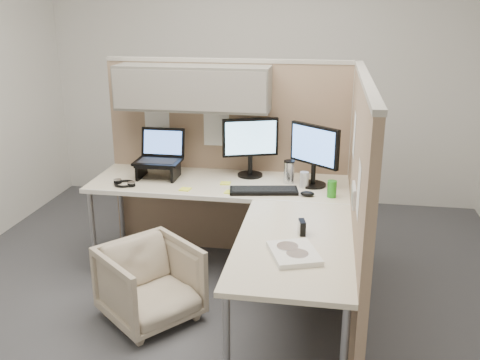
% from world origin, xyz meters
% --- Properties ---
extents(ground, '(4.50, 4.50, 0.00)m').
position_xyz_m(ground, '(0.00, 0.00, 0.00)').
color(ground, '#3C3D42').
rests_on(ground, ground).
extents(partition_back, '(2.00, 0.36, 1.63)m').
position_xyz_m(partition_back, '(-0.22, 0.83, 1.10)').
color(partition_back, '#9A7D65').
rests_on(partition_back, ground).
extents(partition_right, '(0.07, 2.03, 1.63)m').
position_xyz_m(partition_right, '(0.90, -0.07, 0.82)').
color(partition_right, '#9A7D65').
rests_on(partition_right, ground).
extents(desk, '(2.00, 1.98, 0.73)m').
position_xyz_m(desk, '(0.12, 0.13, 0.69)').
color(desk, beige).
rests_on(desk, ground).
extents(office_chair, '(0.77, 0.77, 0.58)m').
position_xyz_m(office_chair, '(-0.42, -0.27, 0.29)').
color(office_chair, beige).
rests_on(office_chair, ground).
extents(monitor_left, '(0.43, 0.20, 0.47)m').
position_xyz_m(monitor_left, '(0.10, 0.73, 1.00)').
color(monitor_left, black).
rests_on(monitor_left, desk).
extents(monitor_right, '(0.37, 0.30, 0.47)m').
position_xyz_m(monitor_right, '(0.60, 0.57, 1.00)').
color(monitor_right, black).
rests_on(monitor_right, desk).
extents(laptop_station, '(0.35, 0.30, 0.37)m').
position_xyz_m(laptop_station, '(-0.60, 0.59, 0.87)').
color(laptop_station, black).
rests_on(laptop_station, desk).
extents(keyboard, '(0.52, 0.25, 0.02)m').
position_xyz_m(keyboard, '(0.26, 0.36, 0.74)').
color(keyboard, black).
rests_on(keyboard, desk).
extents(mouse, '(0.11, 0.07, 0.04)m').
position_xyz_m(mouse, '(0.57, 0.33, 0.75)').
color(mouse, black).
rests_on(mouse, desk).
extents(travel_mug, '(0.08, 0.08, 0.18)m').
position_xyz_m(travel_mug, '(0.42, 0.60, 0.82)').
color(travel_mug, silver).
rests_on(travel_mug, desk).
extents(soda_can_green, '(0.07, 0.07, 0.12)m').
position_xyz_m(soda_can_green, '(0.75, 0.34, 0.79)').
color(soda_can_green, '#268C1E').
rests_on(soda_can_green, desk).
extents(soda_can_silver, '(0.07, 0.07, 0.12)m').
position_xyz_m(soda_can_silver, '(0.54, 0.52, 0.79)').
color(soda_can_silver, silver).
rests_on(soda_can_silver, desk).
extents(sticky_note_a, '(0.08, 0.08, 0.01)m').
position_xyz_m(sticky_note_a, '(-0.32, 0.32, 0.73)').
color(sticky_note_a, '#F6FF43').
rests_on(sticky_note_a, desk).
extents(sticky_note_b, '(0.09, 0.09, 0.01)m').
position_xyz_m(sticky_note_b, '(0.02, 0.31, 0.73)').
color(sticky_note_b, '#F6FF43').
rests_on(sticky_note_b, desk).
extents(sticky_note_d, '(0.08, 0.08, 0.01)m').
position_xyz_m(sticky_note_d, '(-0.06, 0.50, 0.73)').
color(sticky_note_d, '#F6FF43').
rests_on(sticky_note_d, desk).
extents(headphones, '(0.20, 0.20, 0.03)m').
position_xyz_m(headphones, '(-0.80, 0.34, 0.74)').
color(headphones, black).
rests_on(headphones, desk).
extents(paper_stack, '(0.33, 0.37, 0.03)m').
position_xyz_m(paper_stack, '(0.55, -0.64, 0.75)').
color(paper_stack, white).
rests_on(paper_stack, desk).
extents(desk_clock, '(0.05, 0.09, 0.09)m').
position_xyz_m(desk_clock, '(0.57, -0.34, 0.77)').
color(desk_clock, black).
rests_on(desk_clock, desk).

